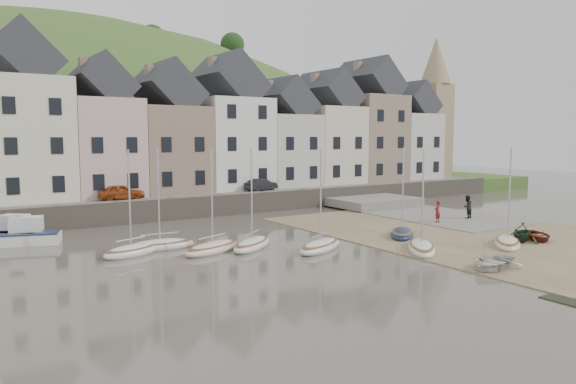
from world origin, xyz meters
TOP-DOWN VIEW (x-y plane):
  - ground at (0.00, 0.00)m, footprint 160.00×160.00m
  - quay_land at (0.00, 32.00)m, footprint 90.00×30.00m
  - quay_street at (0.00, 20.50)m, footprint 70.00×7.00m
  - seawall at (0.00, 17.00)m, footprint 70.00×1.20m
  - beach at (11.00, 0.00)m, footprint 18.00×26.00m
  - slipway at (15.00, 8.00)m, footprint 8.00×18.00m
  - hillside at (-5.00, 60.00)m, footprint 134.40×84.00m
  - townhouse_terrace at (1.76, 24.00)m, footprint 61.05×8.00m
  - church_spire at (34.55, 24.00)m, footprint 4.00×4.00m
  - sailboat_0 at (-9.10, 6.28)m, footprint 4.33×1.75m
  - sailboat_1 at (-11.06, 5.59)m, footprint 3.91×2.64m
  - sailboat_2 at (-6.75, 3.81)m, footprint 4.58×3.05m
  - sailboat_3 at (-4.26, 3.51)m, footprint 4.35×3.84m
  - sailboat_4 at (-1.09, 0.75)m, footprint 4.61×3.37m
  - sailboat_5 at (6.00, 1.05)m, footprint 3.90×3.82m
  - sailboat_6 at (3.73, -2.84)m, footprint 4.23×4.49m
  - sailboat_7 at (9.30, -4.74)m, footprint 4.27×3.79m
  - motorboat_0 at (-16.18, 12.62)m, footprint 5.71×3.27m
  - motorboat_2 at (-16.58, 13.87)m, footprint 4.78×4.28m
  - rowboat_white at (3.50, -7.91)m, footprint 3.69×2.97m
  - rowboat_green at (11.09, -4.52)m, footprint 3.01×2.82m
  - rowboat_red at (12.56, -4.61)m, footprint 3.52×3.74m
  - person_red at (12.39, 3.61)m, footprint 0.73×0.60m
  - person_dark at (16.03, 3.70)m, footprint 1.05×0.89m
  - car_left at (-7.58, 19.50)m, footprint 3.91×2.04m
  - car_right at (5.74, 19.50)m, footprint 3.72×2.17m

SIDE VIEW (x-z plane):
  - hillside at x=-5.00m, z-range -59.99..24.01m
  - ground at x=0.00m, z-range 0.00..0.00m
  - beach at x=11.00m, z-range 0.00..0.06m
  - slipway at x=15.00m, z-range 0.00..0.12m
  - sailboat_6 at x=3.73m, z-range -2.90..3.42m
  - sailboat_4 at x=-1.09m, z-range -2.90..3.42m
  - sailboat_3 at x=-4.26m, z-range -2.90..3.42m
  - sailboat_2 at x=-6.75m, z-range -2.90..3.42m
  - sailboat_0 at x=-9.10m, z-range -2.90..3.42m
  - sailboat_7 at x=9.30m, z-range -2.90..3.42m
  - sailboat_5 at x=6.00m, z-range -2.89..3.43m
  - sailboat_1 at x=-11.06m, z-range -2.89..3.43m
  - rowboat_red at x=12.56m, z-range 0.06..0.69m
  - rowboat_white at x=3.50m, z-range 0.06..0.74m
  - motorboat_0 at x=-16.18m, z-range -0.27..1.43m
  - motorboat_2 at x=-16.58m, z-range -0.27..1.43m
  - rowboat_green at x=11.09m, z-range 0.06..1.33m
  - quay_land at x=0.00m, z-range 0.00..1.50m
  - seawall at x=0.00m, z-range 0.00..1.80m
  - person_red at x=12.39m, z-range 0.12..1.85m
  - person_dark at x=16.03m, z-range 0.12..2.01m
  - quay_street at x=0.00m, z-range 1.50..1.60m
  - car_right at x=5.74m, z-range 1.60..2.76m
  - car_left at x=-7.58m, z-range 1.60..2.87m
  - townhouse_terrace at x=1.76m, z-range 0.36..14.29m
  - church_spire at x=34.55m, z-range 2.06..20.06m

